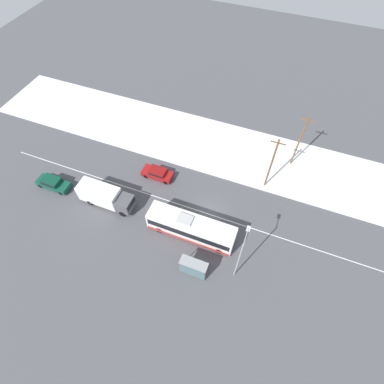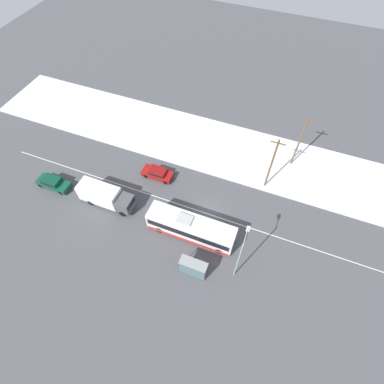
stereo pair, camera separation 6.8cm
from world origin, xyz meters
TOP-DOWN VIEW (x-y plane):
  - ground_plane at (0.00, 0.00)m, footprint 120.00×120.00m
  - snow_lot at (0.00, 11.77)m, footprint 80.00×11.04m
  - lane_marking_center at (0.00, 0.00)m, footprint 60.00×0.12m
  - city_bus at (-1.02, -3.48)m, footprint 10.70×2.57m
  - box_truck at (-13.04, -3.21)m, footprint 7.32×2.30m
  - sedan_car at (-8.71, 3.27)m, footprint 4.34×1.80m
  - parked_car_near_truck at (-21.24, -3.52)m, footprint 4.64×1.80m
  - pedestrian_at_stop at (0.30, -7.00)m, footprint 0.58×0.26m
  - bus_shelter at (1.00, -8.15)m, footprint 3.12×1.20m
  - streetlamp at (5.42, -6.15)m, footprint 0.36×2.27m
  - utility_pole_roadside at (5.69, 7.19)m, footprint 1.80×0.24m
  - utility_pole_snowlot at (8.31, 12.49)m, footprint 1.80×0.24m

SIDE VIEW (x-z plane):
  - ground_plane at x=0.00m, z-range 0.00..0.00m
  - lane_marking_center at x=0.00m, z-range 0.00..0.00m
  - snow_lot at x=0.00m, z-range 0.00..0.12m
  - sedan_car at x=-8.71m, z-range 0.07..1.49m
  - parked_car_near_truck at x=-21.24m, z-range 0.07..1.63m
  - pedestrian_at_stop at x=0.30m, z-range 0.18..1.79m
  - city_bus at x=-1.02m, z-range -0.04..3.13m
  - box_truck at x=-13.04m, z-range 0.17..3.04m
  - bus_shelter at x=1.00m, z-range 0.48..2.88m
  - utility_pole_snowlot at x=8.31m, z-range 0.19..8.89m
  - utility_pole_roadside at x=5.69m, z-range 0.19..8.92m
  - streetlamp at x=5.42m, z-range 0.95..8.73m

